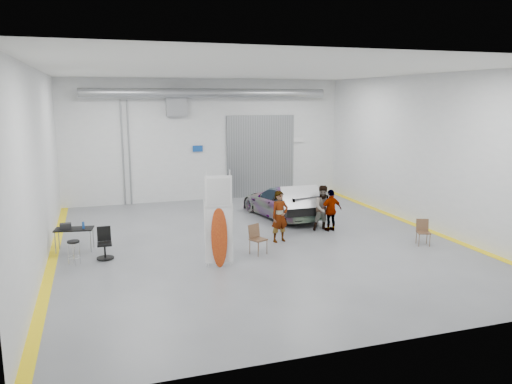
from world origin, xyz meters
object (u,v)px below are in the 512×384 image
object	(u,v)px
folding_chair_far	(423,237)
work_table	(72,229)
sedan_car	(282,202)
folding_chair_near	(258,245)
surfboard_display	(220,228)
person_a	(280,216)
person_b	(324,208)
office_chair	(105,245)
shop_stool	(74,253)
person_c	(331,210)

from	to	relation	value
folding_chair_far	work_table	distance (m)	12.07
sedan_car	folding_chair_near	bearing A→B (deg)	50.64
surfboard_display	folding_chair_far	bearing A→B (deg)	8.11
person_a	person_b	world-z (taller)	person_a
person_b	office_chair	bearing A→B (deg)	-168.09
folding_chair_far	shop_stool	distance (m)	11.67
folding_chair_near	office_chair	distance (m)	4.96
sedan_car	folding_chair_far	size ratio (longest dim) A/B	5.12
shop_stool	office_chair	distance (m)	0.98
person_c	folding_chair_far	world-z (taller)	person_c
office_chair	sedan_car	bearing A→B (deg)	26.44
person_c	office_chair	size ratio (longest dim) A/B	1.61
shop_stool	office_chair	size ratio (longest dim) A/B	0.76
surfboard_display	folding_chair_far	distance (m)	7.35
folding_chair_near	person_a	bearing A→B (deg)	18.57
person_a	sedan_car	bearing A→B (deg)	55.81
work_table	person_c	bearing A→B (deg)	-2.07
surfboard_display	work_table	world-z (taller)	surfboard_display
person_b	folding_chair_far	size ratio (longest dim) A/B	1.98
folding_chair_near	shop_stool	world-z (taller)	folding_chair_near
shop_stool	person_b	bearing A→B (deg)	8.19
folding_chair_near	folding_chair_far	xyz separation A→B (m)	(5.81, -0.82, -0.03)
person_b	work_table	xyz separation A→B (m)	(-9.19, 0.21, -0.11)
sedan_car	office_chair	distance (m)	8.24
sedan_car	person_a	distance (m)	3.78
person_c	work_table	size ratio (longest dim) A/B	1.24
person_a	work_table	xyz separation A→B (m)	(-7.03, 1.11, -0.15)
surfboard_display	office_chair	distance (m)	3.92
person_c	shop_stool	xyz separation A→B (m)	(-9.35, -1.18, -0.43)
person_c	shop_stool	world-z (taller)	person_c
sedan_car	person_b	bearing A→B (deg)	96.01
person_a	office_chair	world-z (taller)	person_a
folding_chair_near	office_chair	bearing A→B (deg)	141.93
office_chair	surfboard_display	bearing A→B (deg)	-28.39
person_c	work_table	world-z (taller)	person_c
work_table	shop_stool	bearing A→B (deg)	-86.47
person_a	folding_chair_near	world-z (taller)	person_a
person_a	folding_chair_far	distance (m)	5.07
sedan_car	person_a	bearing A→B (deg)	57.91
folding_chair_far	office_chair	bearing A→B (deg)	-168.93
person_b	folding_chair_near	world-z (taller)	person_b
folding_chair_near	office_chair	xyz separation A→B (m)	(-4.83, 1.08, 0.14)
folding_chair_far	person_b	bearing A→B (deg)	151.87
person_c	work_table	xyz separation A→B (m)	(-9.44, 0.34, -0.04)
surfboard_display	shop_stool	xyz separation A→B (m)	(-4.27, 1.53, -0.83)
person_c	folding_chair_far	bearing A→B (deg)	121.26
person_c	folding_chair_near	bearing A→B (deg)	20.35
surfboard_display	person_b	bearing A→B (deg)	38.78
person_b	person_c	world-z (taller)	person_b
sedan_car	shop_stool	distance (m)	9.22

